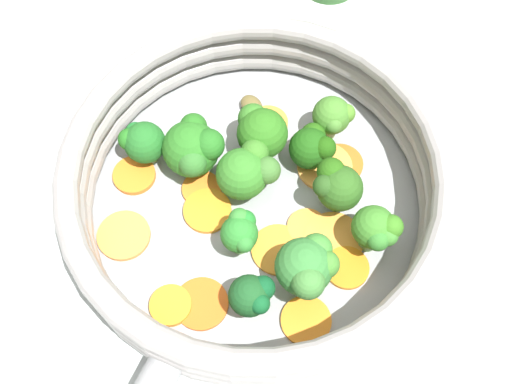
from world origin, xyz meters
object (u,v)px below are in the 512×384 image
at_px(broccoli_floret_7, 194,148).
at_px(carrot_slice_5, 278,249).
at_px(broccoli_floret_4, 376,230).
at_px(mushroom_piece_0, 252,105).
at_px(carrot_slice_1, 333,240).
at_px(carrot_slice_12, 124,235).
at_px(carrot_slice_4, 325,167).
at_px(broccoli_floret_10, 252,296).
at_px(carrot_slice_6, 134,175).
at_px(broccoli_floret_2, 333,117).
at_px(carrot_slice_13, 207,211).
at_px(broccoli_floret_5, 248,169).
at_px(carrot_slice_7, 341,164).
at_px(broccoli_floret_9, 143,142).
at_px(broccoli_floret_1, 240,232).
at_px(broccoli_floret_3, 260,130).
at_px(carrot_slice_8, 268,123).
at_px(carrot_slice_2, 171,305).
at_px(broccoli_floret_0, 312,147).
at_px(broccoli_floret_6, 337,186).
at_px(carrot_slice_10, 201,304).
at_px(carrot_slice_9, 307,227).
at_px(carrot_slice_3, 306,321).
at_px(skillet, 256,203).
at_px(broccoli_floret_8, 307,267).
at_px(carrot_slice_11, 202,189).
at_px(carrot_slice_0, 350,264).

bearing_deg(broccoli_floret_7, carrot_slice_5, -8.70).
xyz_separation_m(broccoli_floret_4, mushroom_piece_0, (-0.15, 0.04, -0.03)).
xyz_separation_m(carrot_slice_1, carrot_slice_12, (-0.13, -0.10, 0.00)).
relative_size(carrot_slice_1, carrot_slice_4, 1.02).
distance_m(broccoli_floret_10, mushroom_piece_0, 0.18).
bearing_deg(carrot_slice_6, broccoli_floret_2, 54.12).
bearing_deg(carrot_slice_13, broccoli_floret_5, 75.71).
height_order(carrot_slice_7, broccoli_floret_4, broccoli_floret_4).
height_order(broccoli_floret_7, broccoli_floret_9, broccoli_floret_7).
bearing_deg(broccoli_floret_10, broccoli_floret_1, 140.20).
relative_size(broccoli_floret_1, broccoli_floret_3, 0.82).
bearing_deg(carrot_slice_8, carrot_slice_2, -74.44).
bearing_deg(broccoli_floret_9, carrot_slice_8, 57.86).
relative_size(carrot_slice_5, carrot_slice_7, 1.12).
bearing_deg(broccoli_floret_0, carrot_slice_7, 31.79).
distance_m(carrot_slice_4, carrot_slice_13, 0.10).
bearing_deg(broccoli_floret_6, carrot_slice_10, -100.73).
distance_m(carrot_slice_2, carrot_slice_10, 0.02).
bearing_deg(carrot_slice_1, carrot_slice_9, -168.58).
bearing_deg(carrot_slice_5, broccoli_floret_10, -73.89).
bearing_deg(broccoli_floret_5, carrot_slice_9, 1.23).
relative_size(carrot_slice_3, broccoli_floret_9, 0.92).
xyz_separation_m(carrot_slice_4, broccoli_floret_4, (0.07, -0.03, 0.03)).
distance_m(carrot_slice_4, broccoli_floret_6, 0.04).
relative_size(carrot_slice_4, carrot_slice_12, 1.10).
height_order(skillet, broccoli_floret_0, broccoli_floret_0).
distance_m(broccoli_floret_0, mushroom_piece_0, 0.07).
bearing_deg(broccoli_floret_5, broccoli_floret_1, -55.76).
bearing_deg(carrot_slice_6, broccoli_floret_3, 54.11).
bearing_deg(broccoli_floret_1, broccoli_floret_9, 174.86).
bearing_deg(broccoli_floret_5, broccoli_floret_4, 11.03).
height_order(broccoli_floret_1, broccoli_floret_8, broccoli_floret_8).
bearing_deg(carrot_slice_1, broccoli_floret_5, -175.94).
height_order(carrot_slice_10, broccoli_floret_5, broccoli_floret_5).
bearing_deg(skillet, carrot_slice_11, -152.19).
distance_m(carrot_slice_8, broccoli_floret_3, 0.04).
height_order(carrot_slice_3, broccoli_floret_1, broccoli_floret_1).
bearing_deg(carrot_slice_0, broccoli_floret_6, 141.24).
distance_m(carrot_slice_11, broccoli_floret_9, 0.06).
bearing_deg(broccoli_floret_8, carrot_slice_4, 118.34).
bearing_deg(broccoli_floret_8, skillet, 158.14).
relative_size(carrot_slice_6, carrot_slice_9, 1.11).
bearing_deg(broccoli_floret_4, carrot_slice_5, -136.84).
xyz_separation_m(carrot_slice_5, broccoli_floret_1, (-0.02, -0.02, 0.03)).
bearing_deg(carrot_slice_9, broccoli_floret_9, -166.27).
bearing_deg(broccoli_floret_4, carrot_slice_11, -160.16).
relative_size(broccoli_floret_3, broccoli_floret_7, 1.05).
xyz_separation_m(carrot_slice_1, broccoli_floret_7, (-0.13, -0.02, 0.03)).
distance_m(carrot_slice_2, carrot_slice_13, 0.08).
bearing_deg(broccoli_floret_3, carrot_slice_6, -125.89).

